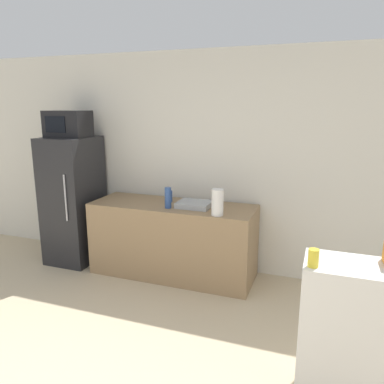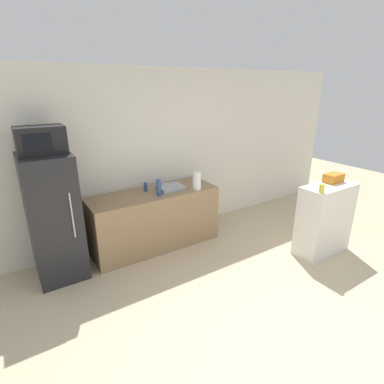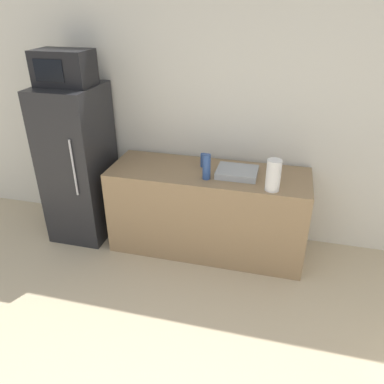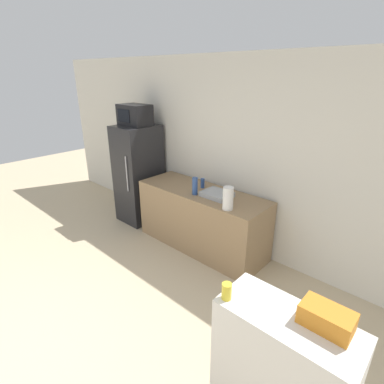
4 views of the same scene
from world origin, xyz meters
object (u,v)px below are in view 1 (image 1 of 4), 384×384
object	(u,v)px
bottle_short	(170,196)
paper_towel_roll	(218,202)
refrigerator	(74,200)
microwave	(68,124)
bottle_tall	(168,198)
jar	(313,258)

from	to	relation	value
bottle_short	paper_towel_roll	xyz separation A→B (m)	(0.68, -0.34, 0.07)
refrigerator	bottle_short	size ratio (longest dim) A/B	11.98
bottle_short	paper_towel_roll	world-z (taller)	paper_towel_roll
microwave	bottle_short	bearing A→B (deg)	4.92
refrigerator	microwave	bearing A→B (deg)	-110.99
refrigerator	bottle_tall	size ratio (longest dim) A/B	6.80
microwave	bottle_short	xyz separation A→B (m)	(1.29, 0.11, -0.83)
bottle_tall	jar	bearing A→B (deg)	-42.81
microwave	bottle_tall	distance (m)	1.59
refrigerator	jar	distance (m)	3.39
refrigerator	bottle_short	distance (m)	1.30
jar	paper_towel_roll	world-z (taller)	jar
paper_towel_roll	bottle_short	bearing A→B (deg)	153.62
microwave	paper_towel_roll	xyz separation A→B (m)	(1.97, -0.23, -0.75)
microwave	bottle_tall	size ratio (longest dim) A/B	2.19
bottle_tall	microwave	bearing A→B (deg)	173.98
microwave	jar	xyz separation A→B (m)	(2.97, -1.62, -0.66)
bottle_tall	bottle_short	distance (m)	0.28
refrigerator	bottle_short	xyz separation A→B (m)	(1.29, 0.11, 0.13)
bottle_tall	paper_towel_roll	size ratio (longest dim) A/B	0.85
microwave	jar	world-z (taller)	microwave
bottle_short	paper_towel_roll	distance (m)	0.76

